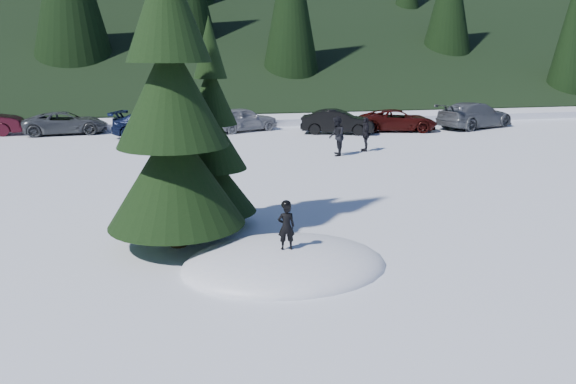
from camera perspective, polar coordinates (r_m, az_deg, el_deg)
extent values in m
plane|color=white|center=(12.26, -0.37, -7.52)|extent=(200.00, 200.00, 0.00)
ellipsoid|color=white|center=(12.26, -0.37, -7.52)|extent=(4.48, 3.52, 0.96)
cylinder|color=black|center=(13.49, -11.18, -2.58)|extent=(0.38, 0.38, 1.40)
cone|color=black|center=(13.22, -11.40, 1.95)|extent=(3.20, 3.20, 2.46)
cone|color=black|center=(12.96, -11.81, 10.00)|extent=(2.54, 2.54, 2.46)
cone|color=black|center=(12.97, -12.25, 18.22)|extent=(1.88, 1.88, 2.46)
cylinder|color=black|center=(14.94, -7.45, -1.58)|extent=(0.26, 0.26, 1.00)
cone|color=black|center=(14.77, -7.53, 0.88)|extent=(2.20, 2.20, 1.52)
cone|color=black|center=(14.55, -7.68, 5.29)|extent=(1.75, 1.75, 1.52)
cone|color=black|center=(14.42, -7.83, 9.81)|extent=(1.29, 1.29, 1.52)
cone|color=black|center=(14.38, -7.99, 14.38)|extent=(0.84, 0.84, 1.52)
imported|color=black|center=(11.69, -0.18, -3.54)|extent=(0.37, 0.25, 0.99)
imported|color=black|center=(24.75, 4.95, 5.67)|extent=(0.86, 0.99, 1.73)
imported|color=black|center=(26.03, 7.87, 5.83)|extent=(0.61, 0.98, 1.56)
imported|color=#44484B|center=(33.49, -21.65, 6.55)|extent=(4.60, 2.45, 1.23)
imported|color=#0E1634|center=(30.28, -12.93, 6.65)|extent=(5.31, 3.74, 1.43)
imported|color=gray|center=(32.29, -4.65, 7.39)|extent=(4.38, 3.05, 1.38)
imported|color=black|center=(31.39, 5.08, 7.13)|extent=(4.27, 2.70, 1.33)
imported|color=#350B09|center=(32.94, 11.10, 7.16)|extent=(4.77, 3.03, 1.22)
imported|color=#55585D|center=(35.42, 18.45, 7.43)|extent=(5.65, 3.94, 1.52)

